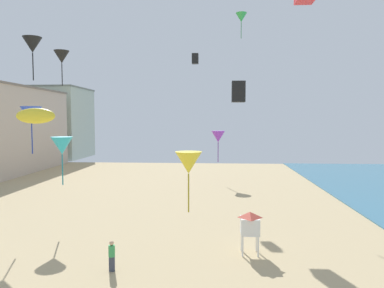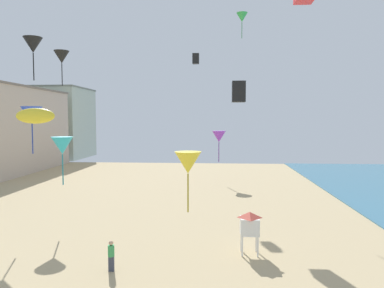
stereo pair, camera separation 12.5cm
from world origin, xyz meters
The scene contains 13 objects.
boardwalk_hotel_far centered at (-25.70, 67.89, 7.35)m, with size 13.34×13.57×14.69m.
kite_flyer centered at (2.97, 12.24, 0.92)m, with size 0.34×0.34×1.64m.
lifeguard_stand centered at (10.47, 15.23, 1.84)m, with size 1.10×1.10×2.55m.
kite_black_delta centered at (-6.33, 22.50, 14.00)m, with size 1.52×1.52×3.45m.
kite_yellow_delta centered at (6.96, 13.30, 5.68)m, with size 1.46×1.46×3.31m.
kite_black_box centered at (6.15, 33.65, 14.64)m, with size 0.71×0.71×1.11m.
kite_cyan_delta centered at (-3.07, 20.17, 6.06)m, with size 1.60×1.60×3.63m.
kite_black_box_3 centered at (10.25, 23.75, 10.28)m, with size 1.08×1.08×1.69m.
kite_blue_delta centered at (-5.23, 19.93, 8.34)m, with size 1.54×1.54×3.51m.
kite_yellow_parafoil centered at (-1.11, 12.52, 8.20)m, with size 2.13×0.59×0.83m.
kite_green_delta centered at (11.22, 35.51, 19.45)m, with size 1.24×1.24×2.82m.
kite_black_delta_2 centered at (-1.11, 15.98, 11.87)m, with size 0.94×0.94×2.14m.
kite_purple_delta centered at (8.73, 39.45, 5.88)m, with size 1.73×1.73×3.93m.
Camera 1 is at (8.41, -5.97, 8.00)m, focal length 33.69 mm.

